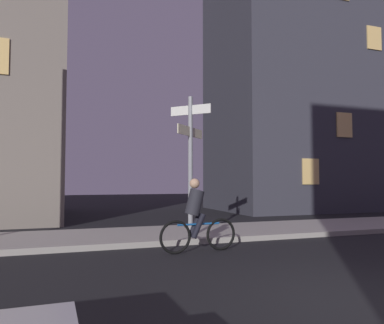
# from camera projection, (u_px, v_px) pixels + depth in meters

# --- Properties ---
(ground_plane) EXTENTS (80.00, 80.00, 0.00)m
(ground_plane) POSITION_uv_depth(u_px,v_px,m) (371.00, 305.00, 4.62)
(ground_plane) COLOR black
(sidewalk_kerb) EXTENTS (40.00, 2.92, 0.14)m
(sidewalk_kerb) POSITION_uv_depth(u_px,v_px,m) (197.00, 233.00, 10.58)
(sidewalk_kerb) COLOR #9E9991
(sidewalk_kerb) RESTS_ON ground_plane
(signpost) EXTENTS (1.01, 1.01, 3.60)m
(signpost) POSITION_uv_depth(u_px,v_px,m) (190.00, 154.00, 9.52)
(signpost) COLOR gray
(signpost) RESTS_ON sidewalk_kerb
(cyclist) EXTENTS (1.82, 0.35, 1.61)m
(cyclist) POSITION_uv_depth(u_px,v_px,m) (197.00, 218.00, 8.10)
(cyclist) COLOR black
(cyclist) RESTS_ON ground_plane
(building_right_block) EXTENTS (9.99, 6.12, 16.66)m
(building_right_block) POSITION_uv_depth(u_px,v_px,m) (304.00, 62.00, 21.00)
(building_right_block) COLOR #383842
(building_right_block) RESTS_ON ground_plane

